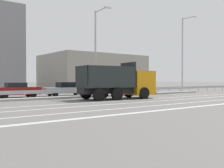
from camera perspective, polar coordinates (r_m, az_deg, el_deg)
The scene contains 15 objects.
ground_plane at distance 25.24m, azimuth 3.06°, elevation -2.98°, with size 320.00×320.00×0.00m, color #605E5B.
lane_strip_0 at distance 22.18m, azimuth 3.81°, elevation -3.52°, with size 51.52×0.16×0.01m, color silver.
lane_strip_1 at distance 20.63m, azimuth 7.64°, elevation -3.86°, with size 51.52×0.16×0.01m, color silver.
lane_strip_2 at distance 18.95m, azimuth 12.87°, elevation -4.30°, with size 51.52×0.16×0.01m, color silver.
lane_strip_3 at distance 17.63m, azimuth 18.26°, elevation -4.72°, with size 51.52×0.16×0.01m, color silver.
lane_strip_4 at distance 17.75m, azimuth 17.70°, elevation -4.68°, with size 51.52×0.16×0.01m, color silver.
median_island at distance 27.34m, azimuth -0.53°, elevation -2.49°, with size 28.34×1.10×0.18m, color gray.
median_guardrail at distance 28.21m, azimuth -1.86°, elevation -1.41°, with size 51.52×0.09×0.78m.
dump_truck at distance 24.06m, azimuth 2.96°, elevation -0.11°, with size 7.36×3.30×3.32m.
median_road_sign at distance 28.40m, azimuth 2.42°, elevation 0.08°, with size 0.80×0.16×2.41m.
street_lamp_1 at distance 26.49m, azimuth -3.41°, elevation 7.73°, with size 0.71×2.59×8.67m.
street_lamp_2 at distance 36.01m, azimuth 15.25°, elevation 6.81°, with size 0.70×2.10×9.90m.
parked_car_2 at distance 26.89m, azimuth -19.99°, elevation -1.21°, with size 4.29×2.01×1.45m.
parked_car_3 at distance 28.56m, azimuth -9.93°, elevation -1.06°, with size 4.99×2.12×1.47m.
background_building_1 at distance 47.45m, azimuth -4.27°, elevation 2.49°, with size 16.30×12.22×6.02m, color gray.
Camera 1 is at (-16.12, -19.34, 1.73)m, focal length 42.00 mm.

